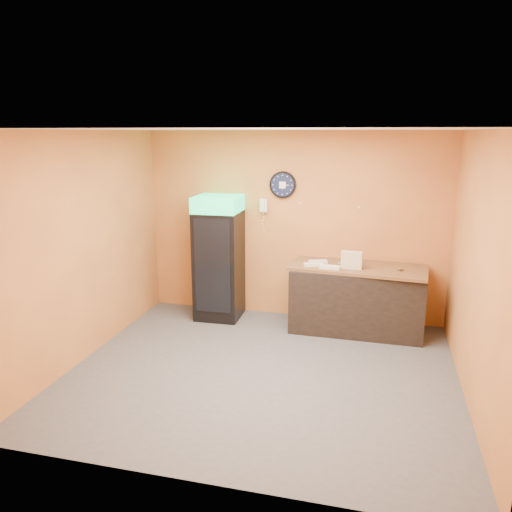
% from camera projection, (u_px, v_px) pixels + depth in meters
% --- Properties ---
extents(floor, '(4.50, 4.50, 0.00)m').
position_uv_depth(floor, '(262.00, 372.00, 5.93)').
color(floor, '#47474C').
rests_on(floor, ground).
extents(back_wall, '(4.50, 0.02, 2.80)m').
position_uv_depth(back_wall, '(293.00, 226.00, 7.47)').
color(back_wall, orange).
rests_on(back_wall, floor).
extents(left_wall, '(0.02, 4.00, 2.80)m').
position_uv_depth(left_wall, '(84.00, 247.00, 6.12)').
color(left_wall, orange).
rests_on(left_wall, floor).
extents(right_wall, '(0.02, 4.00, 2.80)m').
position_uv_depth(right_wall, '(478.00, 271.00, 5.06)').
color(right_wall, orange).
rests_on(right_wall, floor).
extents(ceiling, '(4.50, 4.00, 0.02)m').
position_uv_depth(ceiling, '(263.00, 129.00, 5.25)').
color(ceiling, white).
rests_on(ceiling, back_wall).
extents(beverage_cooler, '(0.67, 0.68, 1.87)m').
position_uv_depth(beverage_cooler, '(218.00, 260.00, 7.47)').
color(beverage_cooler, black).
rests_on(beverage_cooler, floor).
extents(prep_counter, '(1.83, 0.84, 0.91)m').
position_uv_depth(prep_counter, '(357.00, 300.00, 7.08)').
color(prep_counter, black).
rests_on(prep_counter, floor).
extents(wall_clock, '(0.40, 0.06, 0.40)m').
position_uv_depth(wall_clock, '(283.00, 185.00, 7.33)').
color(wall_clock, black).
rests_on(wall_clock, back_wall).
extents(wall_phone, '(0.11, 0.10, 0.20)m').
position_uv_depth(wall_phone, '(264.00, 205.00, 7.45)').
color(wall_phone, white).
rests_on(wall_phone, back_wall).
extents(butcher_paper, '(1.93, 0.99, 0.04)m').
position_uv_depth(butcher_paper, '(358.00, 268.00, 6.97)').
color(butcher_paper, brown).
rests_on(butcher_paper, prep_counter).
extents(sub_roll_stack, '(0.29, 0.11, 0.24)m').
position_uv_depth(sub_roll_stack, '(352.00, 260.00, 6.82)').
color(sub_roll_stack, beige).
rests_on(sub_roll_stack, butcher_paper).
extents(wrapped_sandwich_left, '(0.29, 0.19, 0.04)m').
position_uv_depth(wrapped_sandwich_left, '(313.00, 265.00, 6.98)').
color(wrapped_sandwich_left, silver).
rests_on(wrapped_sandwich_left, butcher_paper).
extents(wrapped_sandwich_mid, '(0.29, 0.13, 0.04)m').
position_uv_depth(wrapped_sandwich_mid, '(330.00, 267.00, 6.84)').
color(wrapped_sandwich_mid, silver).
rests_on(wrapped_sandwich_mid, butcher_paper).
extents(wrapped_sandwich_right, '(0.29, 0.20, 0.04)m').
position_uv_depth(wrapped_sandwich_right, '(318.00, 262.00, 7.13)').
color(wrapped_sandwich_right, silver).
rests_on(wrapped_sandwich_right, butcher_paper).
extents(kitchen_tool, '(0.06, 0.06, 0.06)m').
position_uv_depth(kitchen_tool, '(350.00, 262.00, 7.05)').
color(kitchen_tool, silver).
rests_on(kitchen_tool, butcher_paper).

